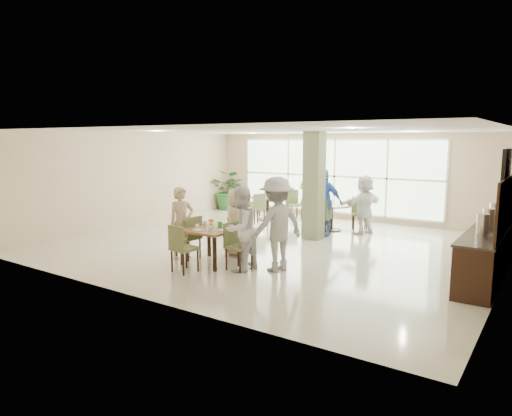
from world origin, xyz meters
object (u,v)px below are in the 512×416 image
Objects in this scene: buffet_counter at (492,244)px; teen_standing at (277,224)px; round_table_right at (332,210)px; teen_right at (241,229)px; adult_a at (323,202)px; adult_standing at (307,195)px; round_table_left at (268,202)px; potted_plant at (229,190)px; teen_far at (236,222)px; teen_left at (182,223)px; adult_b at (364,205)px; main_table at (211,232)px.

buffet_counter is 4.29m from teen_standing.
teen_right is at bearing -87.04° from round_table_right.
adult_standing is (-1.57, 2.09, -0.12)m from adult_a.
round_table_left is at bearing -151.40° from teen_right.
teen_right is 6.32m from adult_standing.
round_table_right is 0.80× the size of potted_plant.
teen_far is (4.33, -5.37, 0.02)m from potted_plant.
teen_left is (1.09, -5.21, 0.22)m from round_table_left.
potted_plant is at bearing 159.11° from buffet_counter.
buffet_counter is at bearing -20.89° from potted_plant.
teen_left is 0.86× the size of adult_a.
potted_plant is 0.97× the size of teen_far.
teen_left is at bearing -91.75° from teen_right.
teen_standing reaches higher than teen_far.
adult_b is at bearing -7.49° from round_table_left.
teen_far is (1.95, -4.35, 0.19)m from round_table_left.
round_table_right is 0.69× the size of teen_right.
round_table_left is 0.68× the size of adult_standing.
teen_right reaches higher than main_table.
adult_a is at bearing 131.07° from adult_standing.
adult_a reaches higher than adult_standing.
teen_standing is 1.03× the size of adult_a.
adult_standing is (3.41, -0.23, 0.06)m from potted_plant.
round_table_right is 4.84m from buffet_counter.
main_table is 4.75m from round_table_right.
adult_a is 2.61m from adult_standing.
buffet_counter is 2.98× the size of teen_left.
adult_standing is at bearing 37.14° from round_table_left.
teen_left is at bearing -179.90° from main_table.
round_table_right is at bearing 83.11° from main_table.
round_table_left is at bearing -23.14° from potted_plant.
adult_a is at bearing -146.86° from teen_standing.
adult_b is at bearing 38.68° from adult_a.
potted_plant is at bearing 124.66° from main_table.
buffet_counter reaches higher than teen_standing.
adult_b is at bearing 72.16° from main_table.
round_table_right is at bearing 91.24° from adult_a.
round_table_right is 4.81m from teen_right.
buffet_counter reaches higher than adult_standing.
round_table_right is 0.63× the size of teen_standing.
teen_standing is 1.17× the size of adult_standing.
teen_right reaches higher than teen_left.
buffet_counter reaches higher than teen_left.
adult_b is (0.13, 4.43, -0.12)m from teen_standing.
potted_plant is 8.21m from teen_standing.
teen_standing is at bearing -84.58° from adult_a.
teen_left is at bearing 60.80° from teen_far.
adult_standing reaches higher than main_table.
potted_plant is 5.50m from adult_a.
teen_left is 4.19m from adult_a.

